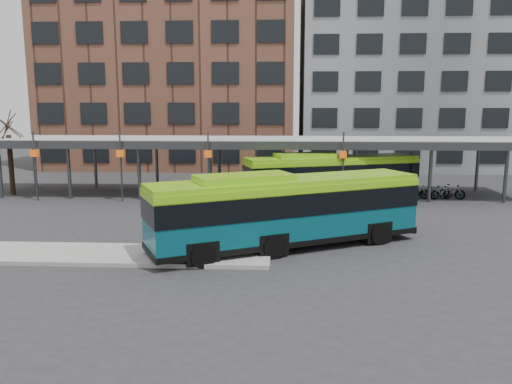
{
  "coord_description": "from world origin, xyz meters",
  "views": [
    {
      "loc": [
        1.97,
        -23.53,
        6.4
      ],
      "look_at": [
        0.55,
        3.44,
        1.8
      ],
      "focal_mm": 35.0,
      "sensor_mm": 36.0,
      "label": 1
    }
  ],
  "objects_px": {
    "pedestrian": "(176,233)",
    "tree": "(11,162)",
    "bus_rear": "(331,176)",
    "bus_front": "(286,209)"
  },
  "relations": [
    {
      "from": "tree",
      "to": "bus_rear",
      "type": "relative_size",
      "value": 0.46
    },
    {
      "from": "bus_front",
      "to": "pedestrian",
      "type": "xyz_separation_m",
      "value": [
        -4.78,
        -1.46,
        -0.81
      ]
    },
    {
      "from": "bus_rear",
      "to": "pedestrian",
      "type": "distance_m",
      "value": 15.69
    },
    {
      "from": "tree",
      "to": "bus_rear",
      "type": "distance_m",
      "value": 23.41
    },
    {
      "from": "bus_rear",
      "to": "pedestrian",
      "type": "height_order",
      "value": "bus_rear"
    },
    {
      "from": "bus_front",
      "to": "pedestrian",
      "type": "height_order",
      "value": "bus_front"
    },
    {
      "from": "pedestrian",
      "to": "tree",
      "type": "bearing_deg",
      "value": 46.12
    },
    {
      "from": "bus_front",
      "to": "pedestrian",
      "type": "bearing_deg",
      "value": 170.25
    },
    {
      "from": "pedestrian",
      "to": "bus_front",
      "type": "bearing_deg",
      "value": -73.28
    },
    {
      "from": "tree",
      "to": "bus_front",
      "type": "relative_size",
      "value": 0.44
    }
  ]
}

